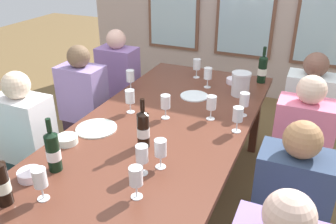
{
  "coord_description": "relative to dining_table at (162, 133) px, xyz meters",
  "views": [
    {
      "loc": [
        0.88,
        -1.94,
        1.89
      ],
      "look_at": [
        0.0,
        0.1,
        0.79
      ],
      "focal_mm": 37.92,
      "sensor_mm": 36.0,
      "label": 1
    }
  ],
  "objects": [
    {
      "name": "wine_glass_4",
      "position": [
        -0.22,
        -0.93,
        0.18
      ],
      "size": [
        0.07,
        0.07,
        0.17
      ],
      "color": "white",
      "rests_on": "dining_table"
    },
    {
      "name": "wine_glass_0",
      "position": [
        -0.49,
        0.45,
        0.18
      ],
      "size": [
        0.07,
        0.07,
        0.17
      ],
      "color": "white",
      "rests_on": "dining_table"
    },
    {
      "name": "wine_bottle_2",
      "position": [
        0.48,
        1.07,
        0.18
      ],
      "size": [
        0.08,
        0.08,
        0.32
      ],
      "color": "black",
      "rests_on": "dining_table"
    },
    {
      "name": "ground_plane",
      "position": [
        0.0,
        0.0,
        -0.68
      ],
      "size": [
        12.0,
        12.0,
        0.0
      ],
      "primitive_type": "plane",
      "color": "brown"
    },
    {
      "name": "wine_glass_6",
      "position": [
        0.2,
        -0.46,
        0.18
      ],
      "size": [
        0.07,
        0.07,
        0.17
      ],
      "color": "white",
      "rests_on": "dining_table"
    },
    {
      "name": "seated_person_7",
      "position": [
        0.9,
        0.89,
        -0.15
      ],
      "size": [
        0.38,
        0.24,
        1.11
      ],
      "color": "#26393F",
      "rests_on": "ground"
    },
    {
      "name": "seated_person_2",
      "position": [
        -0.9,
        -0.35,
        -0.15
      ],
      "size": [
        0.38,
        0.24,
        1.11
      ],
      "color": "#21383B",
      "rests_on": "ground"
    },
    {
      "name": "seated_person_3",
      "position": [
        0.9,
        -0.33,
        -0.15
      ],
      "size": [
        0.38,
        0.24,
        1.11
      ],
      "color": "#302743",
      "rests_on": "ground"
    },
    {
      "name": "metal_pitcher",
      "position": [
        0.37,
        0.72,
        0.16
      ],
      "size": [
        0.16,
        0.16,
        0.19
      ],
      "color": "silver",
      "rests_on": "dining_table"
    },
    {
      "name": "wine_glass_7",
      "position": [
        0.08,
        0.77,
        0.18
      ],
      "size": [
        0.07,
        0.07,
        0.17
      ],
      "color": "white",
      "rests_on": "dining_table"
    },
    {
      "name": "seated_person_6",
      "position": [
        -0.9,
        0.93,
        -0.15
      ],
      "size": [
        0.38,
        0.24,
        1.11
      ],
      "color": "#303942",
      "rests_on": "ground"
    },
    {
      "name": "white_plate_0",
      "position": [
        0.04,
        0.54,
        0.07
      ],
      "size": [
        0.22,
        0.22,
        0.01
      ],
      "primitive_type": "cylinder",
      "color": "white",
      "rests_on": "dining_table"
    },
    {
      "name": "wine_glass_11",
      "position": [
        0.49,
        0.11,
        0.18
      ],
      "size": [
        0.07,
        0.07,
        0.17
      ],
      "color": "white",
      "rests_on": "dining_table"
    },
    {
      "name": "dining_table",
      "position": [
        0.0,
        0.0,
        0.0
      ],
      "size": [
        1.12,
        2.42,
        0.74
      ],
      "color": "brown",
      "rests_on": "ground"
    },
    {
      "name": "wine_glass_10",
      "position": [
        0.19,
        -0.73,
        0.18
      ],
      "size": [
        0.07,
        0.07,
        0.17
      ],
      "color": "white",
      "rests_on": "dining_table"
    },
    {
      "name": "wine_glass_9",
      "position": [
        -0.02,
        0.1,
        0.18
      ],
      "size": [
        0.07,
        0.07,
        0.17
      ],
      "color": "white",
      "rests_on": "dining_table"
    },
    {
      "name": "wine_glass_8",
      "position": [
        -0.29,
        0.09,
        0.18
      ],
      "size": [
        0.07,
        0.07,
        0.17
      ],
      "color": "white",
      "rests_on": "dining_table"
    },
    {
      "name": "wine_bottle_0",
      "position": [
        -0.37,
        -1.02,
        0.19
      ],
      "size": [
        0.08,
        0.08,
        0.32
      ],
      "color": "black",
      "rests_on": "dining_table"
    },
    {
      "name": "seated_person_5",
      "position": [
        0.9,
        0.35,
        -0.15
      ],
      "size": [
        0.38,
        0.24,
        1.11
      ],
      "color": "#34303D",
      "rests_on": "ground"
    },
    {
      "name": "wine_glass_3",
      "position": [
        0.13,
        -0.55,
        0.18
      ],
      "size": [
        0.07,
        0.07,
        0.17
      ],
      "color": "white",
      "rests_on": "dining_table"
    },
    {
      "name": "tasting_bowl_0",
      "position": [
        0.26,
        0.94,
        0.09
      ],
      "size": [
        0.12,
        0.12,
        0.05
      ],
      "primitive_type": "cylinder",
      "color": "white",
      "rests_on": "dining_table"
    },
    {
      "name": "white_plate_1",
      "position": [
        -0.38,
        -0.23,
        0.07
      ],
      "size": [
        0.27,
        0.27,
        0.01
      ],
      "primitive_type": "cylinder",
      "color": "white",
      "rests_on": "dining_table"
    },
    {
      "name": "tasting_bowl_1",
      "position": [
        -0.39,
        -0.82,
        0.08
      ],
      "size": [
        0.13,
        0.13,
        0.05
      ],
      "primitive_type": "cylinder",
      "color": "white",
      "rests_on": "dining_table"
    },
    {
      "name": "wine_bottle_3",
      "position": [
        0.01,
        -0.29,
        0.18
      ],
      "size": [
        0.08,
        0.08,
        0.31
      ],
      "color": "black",
      "rests_on": "dining_table"
    },
    {
      "name": "wine_glass_5",
      "position": [
        0.28,
        0.21,
        0.18
      ],
      "size": [
        0.07,
        0.07,
        0.17
      ],
      "color": "white",
      "rests_on": "dining_table"
    },
    {
      "name": "wine_glass_2",
      "position": [
        0.48,
        0.36,
        0.18
      ],
      "size": [
        0.07,
        0.07,
        0.17
      ],
      "color": "white",
      "rests_on": "dining_table"
    },
    {
      "name": "wine_bottle_1",
      "position": [
        -0.32,
        -0.7,
        0.18
      ],
      "size": [
        0.08,
        0.08,
        0.31
      ],
      "color": "black",
      "rests_on": "dining_table"
    },
    {
      "name": "wine_glass_1",
      "position": [
        -0.09,
        0.95,
        0.18
      ],
      "size": [
        0.07,
        0.07,
        0.17
      ],
      "color": "white",
      "rests_on": "dining_table"
    },
    {
      "name": "tasting_bowl_2",
      "position": [
        -0.44,
        -0.45,
        0.09
      ],
      "size": [
        0.13,
        0.13,
        0.05
      ],
      "primitive_type": "cylinder",
      "color": "white",
      "rests_on": "dining_table"
    },
    {
      "name": "seated_person_4",
      "position": [
        -0.9,
        0.33,
        -0.15
      ],
      "size": [
        0.38,
        0.24,
        1.11
      ],
      "color": "#332332",
      "rests_on": "ground"
    }
  ]
}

